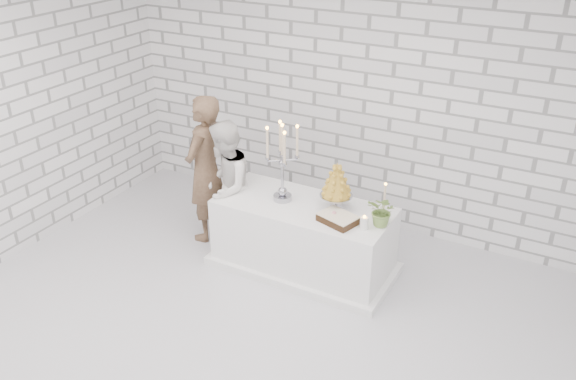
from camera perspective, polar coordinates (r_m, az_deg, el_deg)
The scene contains 11 objects.
ground at distance 5.58m, azimuth -3.60°, elevation -13.88°, with size 6.00×5.00×0.01m, color silver.
wall_back at distance 6.81m, azimuth 7.24°, elevation 8.43°, with size 6.00×0.01×3.00m, color white.
cake_table at distance 6.28m, azimuth 1.46°, elevation -4.43°, with size 1.80×0.80×0.75m, color white.
groom at distance 6.70m, azimuth -7.82°, elevation 1.99°, with size 0.61×0.40×1.68m, color brown.
bride at distance 6.51m, azimuth -5.94°, elevation 0.29°, with size 0.71×0.56×1.47m, color white.
candelabra at distance 6.00m, azimuth -0.54°, elevation 2.60°, with size 0.34×0.34×0.83m, color #9898A2, non-canonical shape.
croquembouche at distance 5.91m, azimuth 4.61°, elevation 0.35°, with size 0.33×0.33×0.51m, color olive, non-canonical shape.
chocolate_cake at distance 5.78m, azimuth 4.74°, elevation -2.72°, with size 0.35×0.25×0.08m, color black.
pillar_candle at distance 5.70m, azimuth 7.21°, elevation -3.11°, with size 0.08×0.08×0.12m, color white.
extra_taper at distance 5.92m, azimuth 9.10°, elevation -0.91°, with size 0.06×0.06×0.32m, color beige.
flowers at distance 5.72m, azimuth 8.96°, elevation -2.00°, with size 0.28×0.24×0.31m, color #3A7033.
Camera 1 is at (2.30, -3.54, 3.66)m, focal length 37.59 mm.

